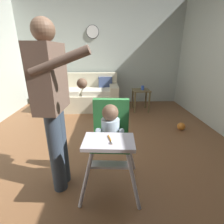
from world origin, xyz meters
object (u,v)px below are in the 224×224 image
object	(u,v)px
sippy_cup	(143,88)
toy_ball	(181,126)
side_table	(141,96)
wall_clock	(93,32)
high_chair	(110,132)
couch	(83,95)
adult_standing	(53,104)

from	to	relation	value
sippy_cup	toy_ball	bearing A→B (deg)	-65.35
side_table	wall_clock	size ratio (longest dim) A/B	1.62
toy_ball	high_chair	bearing A→B (deg)	-136.33
side_table	sippy_cup	world-z (taller)	sippy_cup
couch	sippy_cup	xyz separation A→B (m)	(1.45, -0.28, 0.24)
toy_ball	sippy_cup	bearing A→B (deg)	114.65
wall_clock	high_chair	bearing A→B (deg)	-83.80
toy_ball	wall_clock	world-z (taller)	wall_clock
adult_standing	side_table	xyz separation A→B (m)	(1.34, 2.36, -0.54)
toy_ball	side_table	bearing A→B (deg)	115.96
adult_standing	toy_ball	size ratio (longest dim) A/B	11.36
side_table	wall_clock	distance (m)	2.02
adult_standing	sippy_cup	size ratio (longest dim) A/B	16.32
couch	high_chair	bearing A→B (deg)	12.79
sippy_cup	wall_clock	xyz separation A→B (m)	(-1.19, 0.76, 1.27)
side_table	wall_clock	bearing A→B (deg)	146.69
toy_ball	side_table	xyz separation A→B (m)	(-0.54, 1.11, 0.31)
adult_standing	couch	bearing A→B (deg)	96.90
side_table	sippy_cup	xyz separation A→B (m)	(0.03, 0.00, 0.19)
adult_standing	sippy_cup	world-z (taller)	adult_standing
adult_standing	sippy_cup	xyz separation A→B (m)	(1.37, 2.36, -0.35)
high_chair	wall_clock	size ratio (longest dim) A/B	2.93
sippy_cup	couch	bearing A→B (deg)	168.98
toy_ball	couch	bearing A→B (deg)	144.58
couch	sippy_cup	world-z (taller)	couch
high_chair	sippy_cup	size ratio (longest dim) A/B	9.41
couch	side_table	bearing A→B (deg)	78.74
toy_ball	adult_standing	bearing A→B (deg)	-146.37
high_chair	wall_clock	world-z (taller)	wall_clock
sippy_cup	high_chair	bearing A→B (deg)	-109.30
couch	high_chair	size ratio (longest dim) A/B	1.88
sippy_cup	wall_clock	world-z (taller)	wall_clock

